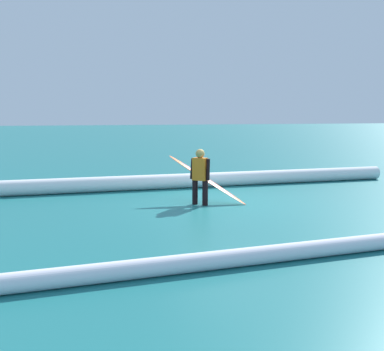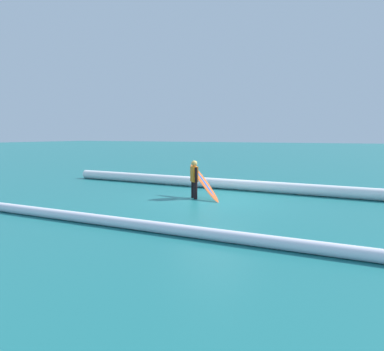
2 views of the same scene
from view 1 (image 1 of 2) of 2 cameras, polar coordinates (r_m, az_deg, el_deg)
ground_plane at (r=11.32m, az=4.18°, el=-3.41°), size 180.77×180.77×0.00m
surfer at (r=10.82m, az=1.05°, el=0.19°), size 0.38×0.47×1.38m
surfboard at (r=11.17m, az=1.91°, el=-0.53°), size 1.81×1.48×1.20m
wave_crest_foreground at (r=13.29m, az=-3.52°, el=-0.78°), size 14.99×0.96×0.44m
wave_crest_midground at (r=7.55m, az=19.26°, el=-8.48°), size 15.63×0.41×0.27m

